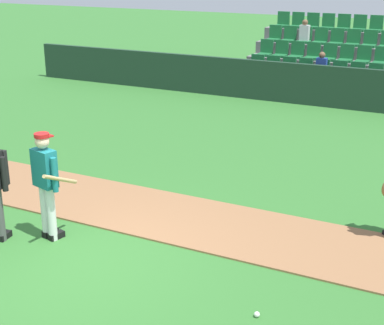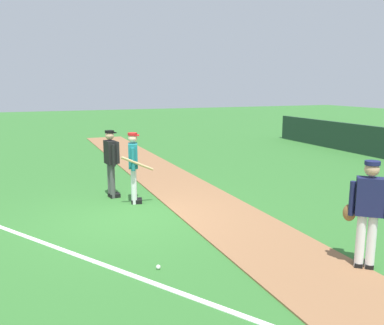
{
  "view_description": "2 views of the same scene",
  "coord_description": "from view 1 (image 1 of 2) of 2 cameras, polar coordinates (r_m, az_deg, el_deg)",
  "views": [
    {
      "loc": [
        4.87,
        -6.12,
        4.25
      ],
      "look_at": [
        0.99,
        1.59,
        1.23
      ],
      "focal_mm": 54.54,
      "sensor_mm": 36.0,
      "label": 1
    },
    {
      "loc": [
        8.51,
        -1.93,
        2.89
      ],
      "look_at": [
        0.06,
        1.55,
        1.13
      ],
      "focal_mm": 37.57,
      "sensor_mm": 36.0,
      "label": 2
    }
  ],
  "objects": [
    {
      "name": "stadium_bleachers",
      "position": [
        20.48,
        12.68,
        8.92
      ],
      "size": [
        5.0,
        3.8,
        2.45
      ],
      "color": "slate",
      "rests_on": "ground"
    },
    {
      "name": "infield_dirt_path",
      "position": [
        10.37,
        -3.9,
        -4.86
      ],
      "size": [
        28.0,
        1.89,
        0.03
      ],
      "primitive_type": "cube",
      "color": "#936642",
      "rests_on": "ground"
    },
    {
      "name": "dugout_fence",
      "position": [
        18.31,
        10.82,
        7.53
      ],
      "size": [
        20.0,
        0.16,
        1.25
      ],
      "primitive_type": "cube",
      "color": "#1E3828",
      "rests_on": "ground"
    },
    {
      "name": "baseball",
      "position": [
        7.6,
        6.37,
        -14.55
      ],
      "size": [
        0.07,
        0.07,
        0.07
      ],
      "primitive_type": "sphere",
      "color": "white",
      "rests_on": "ground"
    },
    {
      "name": "ground_plane",
      "position": [
        8.9,
        -10.52,
        -9.6
      ],
      "size": [
        80.0,
        80.0,
        0.0
      ],
      "primitive_type": "plane",
      "color": "#33702D"
    },
    {
      "name": "batter_teal_jersey",
      "position": [
        9.35,
        -14.07,
        -1.87
      ],
      "size": [
        0.6,
        0.8,
        1.76
      ],
      "color": "white",
      "rests_on": "ground"
    }
  ]
}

